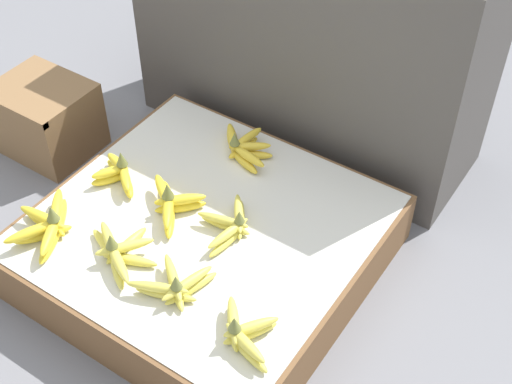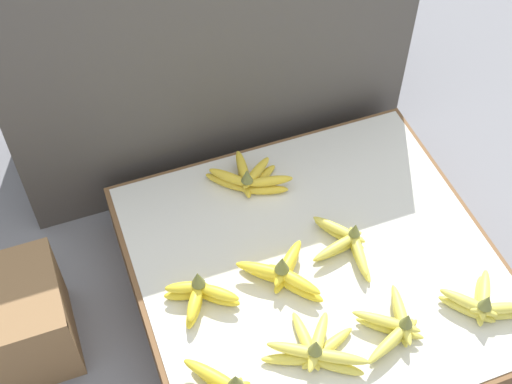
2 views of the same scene
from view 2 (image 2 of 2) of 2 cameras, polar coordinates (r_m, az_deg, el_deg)
name	(u,v)px [view 2 (image 2 of 2)]	position (r m, az deg, el deg)	size (l,w,h in m)	color
ground_plane	(313,299)	(2.04, 4.59, -8.57)	(10.00, 10.00, 0.00)	slate
display_platform	(315,282)	(1.96, 4.76, -7.20)	(0.94, 0.90, 0.18)	brown
back_vendor_table	(198,35)	(2.17, -4.64, 12.38)	(1.20, 0.43, 0.82)	#4C4742
wooden_crate	(4,326)	(1.96, -19.49, -10.04)	(0.32, 0.27, 0.26)	olive
banana_bunch_front_midleft	(316,351)	(1.73, 4.82, -12.58)	(0.25, 0.22, 0.10)	#DBCC4C
banana_bunch_front_midright	(394,326)	(1.78, 11.02, -10.52)	(0.18, 0.19, 0.10)	#DBCC4C
banana_bunch_front_right	(484,305)	(1.86, 17.74, -8.57)	(0.21, 0.15, 0.10)	#DBCC4C
banana_bunch_middle_left	(200,295)	(1.79, -4.53, -8.25)	(0.19, 0.13, 0.11)	yellow
banana_bunch_middle_midleft	(282,273)	(1.82, 2.13, -6.47)	(0.20, 0.20, 0.11)	yellow
banana_bunch_middle_midright	(346,244)	(1.90, 7.20, -4.11)	(0.16, 0.24, 0.09)	#DBCC4C
banana_bunch_back_midleft	(249,179)	(2.02, -0.56, 1.08)	(0.23, 0.18, 0.10)	gold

